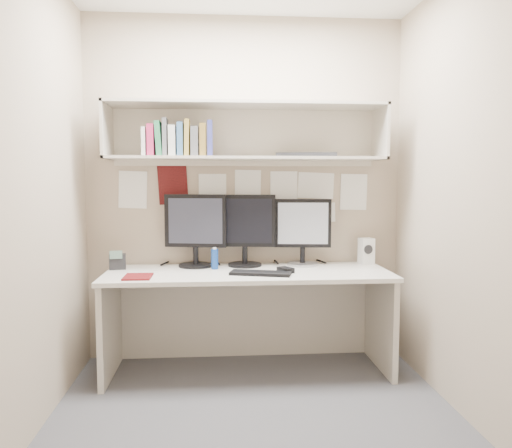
{
  "coord_description": "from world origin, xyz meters",
  "views": [
    {
      "loc": [
        -0.22,
        -2.84,
        1.37
      ],
      "look_at": [
        0.03,
        0.35,
        1.09
      ],
      "focal_mm": 35.0,
      "sensor_mm": 36.0,
      "label": 1
    }
  ],
  "objects": [
    {
      "name": "speaker",
      "position": [
        0.92,
        0.88,
        0.83
      ],
      "size": [
        0.11,
        0.12,
        0.2
      ],
      "rotation": [
        0.0,
        0.0,
        0.16
      ],
      "color": "silver",
      "rests_on": "desk"
    },
    {
      "name": "wall_front",
      "position": [
        0.0,
        -1.0,
        1.3
      ],
      "size": [
        2.4,
        0.02,
        2.6
      ],
      "primitive_type": "cube",
      "color": "tan",
      "rests_on": "ground"
    },
    {
      "name": "maroon_notebook",
      "position": [
        -0.74,
        0.46,
        0.74
      ],
      "size": [
        0.18,
        0.22,
        0.01
      ],
      "primitive_type": "cube",
      "rotation": [
        0.0,
        0.0,
        0.0
      ],
      "color": "#590F11",
      "rests_on": "desk"
    },
    {
      "name": "book_stack",
      "position": [
        -0.49,
        0.75,
        1.66
      ],
      "size": [
        0.49,
        0.16,
        0.26
      ],
      "color": "silver",
      "rests_on": "overhead_hutch"
    },
    {
      "name": "overhead_hutch",
      "position": [
        0.0,
        0.86,
        1.72
      ],
      "size": [
        2.0,
        0.38,
        0.4
      ],
      "color": "beige",
      "rests_on": "wall_back"
    },
    {
      "name": "desk_phone",
      "position": [
        -0.94,
        0.8,
        0.79
      ],
      "size": [
        0.13,
        0.12,
        0.14
      ],
      "rotation": [
        0.0,
        0.0,
        0.17
      ],
      "color": "black",
      "rests_on": "desk"
    },
    {
      "name": "monitor_right",
      "position": [
        0.43,
        0.87,
        1.0
      ],
      "size": [
        0.43,
        0.24,
        0.5
      ],
      "rotation": [
        0.0,
        0.0,
        -0.11
      ],
      "color": "#A5A5AA",
      "rests_on": "desk"
    },
    {
      "name": "blue_bottle",
      "position": [
        -0.24,
        0.74,
        0.8
      ],
      "size": [
        0.05,
        0.05,
        0.16
      ],
      "color": "navy",
      "rests_on": "desk"
    },
    {
      "name": "wall_left",
      "position": [
        -1.2,
        0.0,
        1.3
      ],
      "size": [
        0.02,
        2.0,
        2.6
      ],
      "primitive_type": "cube",
      "color": "tan",
      "rests_on": "ground"
    },
    {
      "name": "monitor_left",
      "position": [
        -0.38,
        0.87,
        1.02
      ],
      "size": [
        0.46,
        0.25,
        0.54
      ],
      "rotation": [
        0.0,
        0.0,
        -0.19
      ],
      "color": "black",
      "rests_on": "desk"
    },
    {
      "name": "wall_back",
      "position": [
        0.0,
        1.0,
        1.3
      ],
      "size": [
        2.4,
        0.02,
        2.6
      ],
      "primitive_type": "cube",
      "color": "tan",
      "rests_on": "ground"
    },
    {
      "name": "desk",
      "position": [
        0.0,
        0.65,
        0.37
      ],
      "size": [
        2.0,
        0.7,
        0.73
      ],
      "color": "beige",
      "rests_on": "floor"
    },
    {
      "name": "keyboard",
      "position": [
        0.08,
        0.5,
        0.74
      ],
      "size": [
        0.44,
        0.25,
        0.02
      ],
      "primitive_type": "cube",
      "rotation": [
        0.0,
        0.0,
        -0.27
      ],
      "color": "black",
      "rests_on": "desk"
    },
    {
      "name": "monitor_center",
      "position": [
        -0.01,
        0.87,
        1.02
      ],
      "size": [
        0.46,
        0.25,
        0.53
      ],
      "rotation": [
        0.0,
        0.0,
        -0.14
      ],
      "color": "black",
      "rests_on": "desk"
    },
    {
      "name": "pinned_papers",
      "position": [
        0.0,
        0.99,
        1.25
      ],
      "size": [
        1.92,
        0.01,
        0.48
      ],
      "primitive_type": null,
      "color": "white",
      "rests_on": "wall_back"
    },
    {
      "name": "floor",
      "position": [
        0.0,
        0.0,
        0.0
      ],
      "size": [
        2.4,
        2.0,
        0.01
      ],
      "primitive_type": "cube",
      "color": "#45454A",
      "rests_on": "ground"
    },
    {
      "name": "wall_right",
      "position": [
        1.2,
        0.0,
        1.3
      ],
      "size": [
        0.02,
        2.0,
        2.6
      ],
      "primitive_type": "cube",
      "color": "tan",
      "rests_on": "ground"
    },
    {
      "name": "hutch_tray",
      "position": [
        0.44,
        0.81,
        1.56
      ],
      "size": [
        0.46,
        0.26,
        0.03
      ],
      "primitive_type": "cube",
      "rotation": [
        0.0,
        0.0,
        -0.22
      ],
      "color": "black",
      "rests_on": "overhead_hutch"
    },
    {
      "name": "mouse",
      "position": [
        0.26,
        0.57,
        0.75
      ],
      "size": [
        0.12,
        0.14,
        0.04
      ],
      "primitive_type": "cube",
      "rotation": [
        0.0,
        0.0,
        0.51
      ],
      "color": "black",
      "rests_on": "desk"
    }
  ]
}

